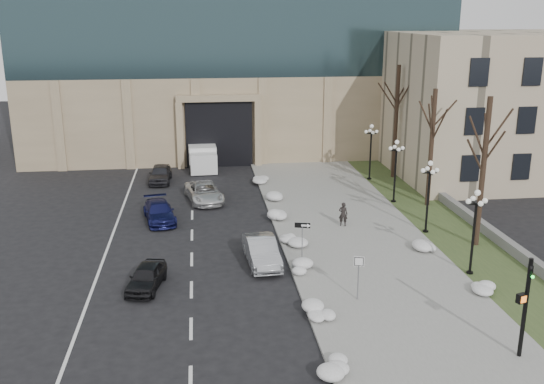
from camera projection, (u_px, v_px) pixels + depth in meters
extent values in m
plane|color=black|center=(345.00, 343.00, 25.75)|extent=(160.00, 160.00, 0.00)
cube|color=#969690|center=(346.00, 228.00, 39.48)|extent=(9.00, 40.00, 0.12)
cube|color=#969690|center=(278.00, 230.00, 38.95)|extent=(0.30, 40.00, 0.14)
cube|color=#364924|center=(442.00, 224.00, 40.25)|extent=(4.00, 40.00, 0.10)
cube|color=slate|center=(458.00, 209.00, 42.31)|extent=(0.50, 30.00, 0.70)
cube|color=tan|center=(234.00, 107.00, 64.39)|extent=(40.00, 20.00, 8.00)
cube|color=black|center=(219.00, 132.00, 55.86)|extent=(6.00, 2.50, 6.00)
cube|color=tan|center=(218.00, 98.00, 53.60)|extent=(7.50, 0.60, 0.60)
cube|color=tan|center=(180.00, 136.00, 54.12)|extent=(0.60, 0.60, 6.00)
cube|color=tan|center=(258.00, 134.00, 54.94)|extent=(0.60, 0.60, 6.00)
cube|color=tan|center=(516.00, 102.00, 53.32)|extent=(22.00, 18.00, 12.00)
cube|color=black|center=(470.00, 168.00, 44.79)|extent=(1.40, 0.25, 2.00)
cube|color=black|center=(521.00, 166.00, 45.26)|extent=(1.40, 0.25, 2.00)
cube|color=black|center=(474.00, 121.00, 43.81)|extent=(1.40, 0.25, 2.00)
cube|color=black|center=(526.00, 120.00, 44.28)|extent=(1.40, 0.25, 2.00)
cube|color=black|center=(479.00, 72.00, 42.82)|extent=(1.40, 0.25, 2.00)
cube|color=black|center=(532.00, 71.00, 43.29)|extent=(1.40, 0.25, 2.00)
imported|color=black|center=(146.00, 277.00, 30.72)|extent=(2.19, 3.88, 1.24)
imported|color=#A7AAAF|center=(262.00, 251.00, 33.70)|extent=(1.90, 4.67, 1.51)
imported|color=#171A51|center=(159.00, 212.00, 40.73)|extent=(2.63, 4.78, 1.31)
imported|color=silver|center=(204.00, 192.00, 45.07)|extent=(3.20, 5.33, 1.38)
imported|color=#333238|center=(160.00, 174.00, 50.26)|extent=(1.88, 4.30, 1.44)
imported|color=black|center=(343.00, 214.00, 39.44)|extent=(0.67, 0.55, 1.60)
cube|color=silver|center=(202.00, 154.00, 55.80)|extent=(2.60, 5.54, 2.18)
cube|color=silver|center=(204.00, 163.00, 52.73)|extent=(2.36, 1.83, 1.75)
cylinder|color=black|center=(191.00, 170.00, 52.94)|extent=(0.30, 0.77, 0.76)
cylinder|color=black|center=(216.00, 169.00, 53.27)|extent=(0.30, 0.77, 0.76)
cylinder|color=black|center=(190.00, 158.00, 57.38)|extent=(0.30, 0.77, 0.76)
cylinder|color=black|center=(213.00, 157.00, 57.72)|extent=(0.30, 0.77, 0.76)
cylinder|color=slate|center=(302.00, 244.00, 33.58)|extent=(0.05, 0.05, 2.37)
cube|color=black|center=(302.00, 225.00, 33.27)|extent=(0.85, 0.25, 0.29)
cube|color=white|center=(305.00, 226.00, 33.23)|extent=(0.40, 0.11, 0.11)
cone|color=white|center=(309.00, 226.00, 33.20)|extent=(0.25, 0.28, 0.24)
cylinder|color=slate|center=(358.00, 280.00, 29.13)|extent=(0.06, 0.06, 2.31)
cube|color=white|center=(359.00, 261.00, 28.86)|extent=(0.49, 0.20, 0.50)
cube|color=black|center=(359.00, 262.00, 28.84)|extent=(0.42, 0.15, 0.44)
cube|color=white|center=(359.00, 262.00, 28.83)|extent=(0.36, 0.13, 0.38)
cylinder|color=black|center=(525.00, 310.00, 23.97)|extent=(0.17, 0.17, 4.37)
cylinder|color=black|center=(519.00, 357.00, 24.57)|extent=(0.55, 0.55, 0.11)
imported|color=black|center=(529.00, 277.00, 23.57)|extent=(0.45, 0.99, 0.20)
sphere|color=#19E533|center=(533.00, 277.00, 23.41)|extent=(0.13, 0.13, 0.13)
cube|color=black|center=(521.00, 298.00, 23.71)|extent=(0.43, 0.32, 0.38)
cube|color=orange|center=(524.00, 300.00, 23.60)|extent=(0.27, 0.10, 0.27)
ellipsoid|color=white|center=(336.00, 368.00, 23.39)|extent=(1.10, 1.60, 0.36)
ellipsoid|color=white|center=(319.00, 312.00, 27.74)|extent=(1.10, 1.60, 0.36)
ellipsoid|color=white|center=(305.00, 268.00, 32.55)|extent=(1.10, 1.60, 0.36)
ellipsoid|color=white|center=(290.00, 241.00, 36.49)|extent=(1.10, 1.60, 0.36)
ellipsoid|color=white|center=(276.00, 216.00, 40.93)|extent=(1.10, 1.60, 0.36)
ellipsoid|color=white|center=(276.00, 199.00, 44.85)|extent=(1.10, 1.60, 0.36)
ellipsoid|color=white|center=(262.00, 180.00, 49.90)|extent=(1.10, 1.60, 0.36)
ellipsoid|color=white|center=(482.00, 290.00, 30.00)|extent=(1.10, 1.60, 0.36)
ellipsoid|color=white|center=(428.00, 247.00, 35.57)|extent=(1.10, 1.60, 0.36)
cylinder|color=black|center=(470.00, 273.00, 32.42)|extent=(0.36, 0.36, 0.20)
cylinder|color=black|center=(473.00, 240.00, 31.88)|extent=(0.14, 0.14, 4.00)
cylinder|color=black|center=(476.00, 204.00, 31.32)|extent=(0.10, 0.90, 0.10)
cylinder|color=black|center=(476.00, 204.00, 31.32)|extent=(0.90, 0.10, 0.10)
sphere|color=white|center=(478.00, 193.00, 31.15)|extent=(0.32, 0.32, 0.32)
sphere|color=white|center=(485.00, 201.00, 31.33)|extent=(0.28, 0.28, 0.28)
sphere|color=white|center=(468.00, 201.00, 31.22)|extent=(0.28, 0.28, 0.28)
sphere|color=white|center=(473.00, 199.00, 31.71)|extent=(0.28, 0.28, 0.28)
sphere|color=white|center=(481.00, 204.00, 30.85)|extent=(0.28, 0.28, 0.28)
cylinder|color=black|center=(425.00, 232.00, 38.61)|extent=(0.36, 0.36, 0.20)
cylinder|color=black|center=(428.00, 203.00, 38.07)|extent=(0.14, 0.14, 4.00)
cylinder|color=black|center=(430.00, 173.00, 37.51)|extent=(0.10, 0.90, 0.10)
cylinder|color=black|center=(430.00, 173.00, 37.51)|extent=(0.90, 0.10, 0.10)
sphere|color=white|center=(431.00, 163.00, 37.34)|extent=(0.32, 0.32, 0.32)
sphere|color=white|center=(437.00, 170.00, 37.52)|extent=(0.28, 0.28, 0.28)
sphere|color=white|center=(423.00, 170.00, 37.41)|extent=(0.28, 0.28, 0.28)
sphere|color=white|center=(427.00, 169.00, 37.90)|extent=(0.28, 0.28, 0.28)
sphere|color=white|center=(433.00, 172.00, 37.04)|extent=(0.28, 0.28, 0.28)
cylinder|color=black|center=(393.00, 202.00, 44.80)|extent=(0.36, 0.36, 0.20)
cylinder|color=black|center=(395.00, 177.00, 44.26)|extent=(0.14, 0.14, 4.00)
cylinder|color=black|center=(396.00, 150.00, 43.70)|extent=(0.10, 0.90, 0.10)
cylinder|color=black|center=(396.00, 150.00, 43.70)|extent=(0.90, 0.10, 0.10)
sphere|color=white|center=(397.00, 142.00, 43.53)|extent=(0.32, 0.32, 0.32)
sphere|color=white|center=(403.00, 148.00, 43.71)|extent=(0.28, 0.28, 0.28)
sphere|color=white|center=(391.00, 148.00, 43.60)|extent=(0.28, 0.28, 0.28)
sphere|color=white|center=(395.00, 147.00, 44.09)|extent=(0.28, 0.28, 0.28)
sphere|color=white|center=(399.00, 150.00, 43.23)|extent=(0.28, 0.28, 0.28)
cylinder|color=black|center=(369.00, 179.00, 50.99)|extent=(0.36, 0.36, 0.20)
cylinder|color=black|center=(370.00, 157.00, 50.45)|extent=(0.14, 0.14, 4.00)
cylinder|color=black|center=(371.00, 133.00, 49.89)|extent=(0.10, 0.90, 0.10)
cylinder|color=black|center=(371.00, 133.00, 49.89)|extent=(0.90, 0.10, 0.10)
sphere|color=white|center=(372.00, 126.00, 49.72)|extent=(0.32, 0.32, 0.32)
sphere|color=white|center=(377.00, 131.00, 49.90)|extent=(0.28, 0.28, 0.28)
sphere|color=white|center=(366.00, 132.00, 49.79)|extent=(0.28, 0.28, 0.28)
sphere|color=white|center=(370.00, 131.00, 50.28)|extent=(0.28, 0.28, 0.28)
sphere|color=white|center=(373.00, 133.00, 49.42)|extent=(0.28, 0.28, 0.28)
cylinder|color=black|center=(483.00, 174.00, 35.25)|extent=(0.32, 0.32, 9.00)
cylinder|color=black|center=(431.00, 149.00, 42.94)|extent=(0.32, 0.32, 8.50)
cylinder|color=black|center=(396.00, 123.00, 50.41)|extent=(0.32, 0.32, 9.50)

